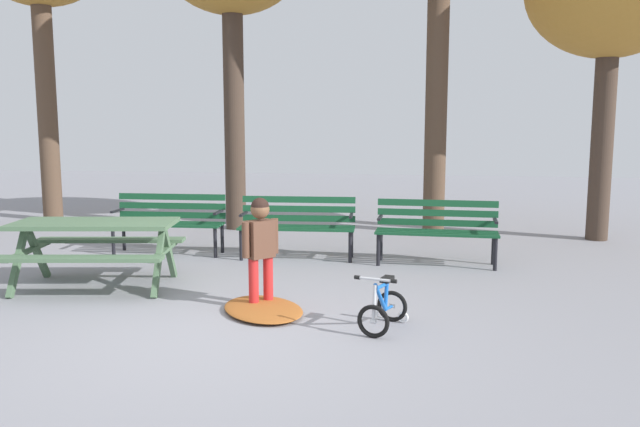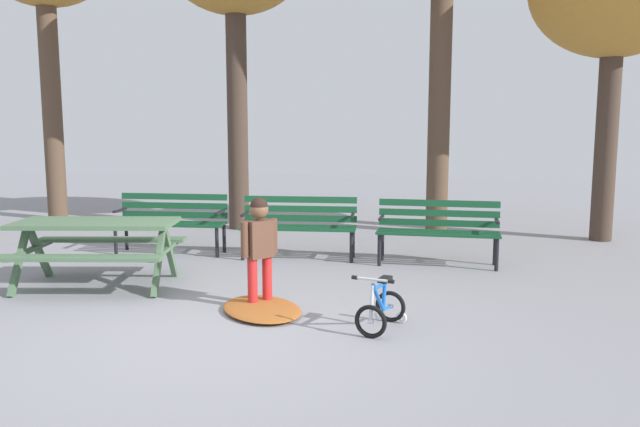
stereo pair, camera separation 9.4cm
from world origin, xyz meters
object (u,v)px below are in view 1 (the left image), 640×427
Objects in this scene: picnic_table at (95,236)px; park_bench_far_left at (169,218)px; child_standing at (260,243)px; park_bench_left at (298,222)px; kids_bicycle at (383,308)px; park_bench_right at (437,226)px.

park_bench_far_left is (0.08, 2.00, -0.08)m from picnic_table.
park_bench_left is at bearing 92.14° from child_standing.
kids_bicycle is at bearing -22.17° from child_standing.
park_bench_left is 2.46m from child_standing.
picnic_table is 1.23× the size of park_bench_left.
park_bench_far_left and park_bench_right have the same top height.
child_standing is 1.83× the size of kids_bicycle.
picnic_table reaches higher than kids_bicycle.
park_bench_left is 1.43× the size of child_standing.
park_bench_left is 1.91m from park_bench_right.
park_bench_left is at bearing 114.78° from kids_bicycle.
park_bench_left and park_bench_right have the same top height.
park_bench_far_left is at bearing 178.73° from park_bench_left.
park_bench_left is (1.98, 1.95, -0.08)m from picnic_table.
park_bench_right is 2.97m from child_standing.
park_bench_right is (1.91, -0.11, 0.00)m from park_bench_left.
park_bench_right reaches higher than kids_bicycle.
kids_bicycle is (1.28, -0.52, -0.47)m from child_standing.
park_bench_left is at bearing -1.27° from park_bench_far_left.
park_bench_right is at bearing 79.40° from kids_bicycle.
park_bench_far_left is 3.81m from park_bench_right.
child_standing reaches higher than park_bench_right.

